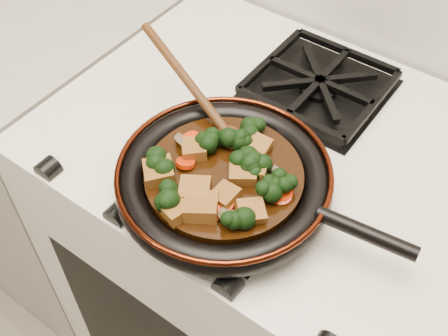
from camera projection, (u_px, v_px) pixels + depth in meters
The scene contains 37 objects.
stove at pixel (263, 273), 1.28m from camera, with size 0.76×0.60×0.90m, color white.
burner_grate_front at pixel (228, 182), 0.86m from camera, with size 0.23×0.23×0.03m, color black, non-canonical shape.
burner_grate_back at pixel (319, 85), 1.01m from camera, with size 0.23×0.23×0.03m, color black, non-canonical shape.
skillet at pixel (225, 180), 0.82m from camera, with size 0.44×0.32×0.05m.
braising_sauce at pixel (224, 177), 0.82m from camera, with size 0.23×0.23×0.02m, color black.
tofu_cube_0 at pixel (177, 211), 0.76m from camera, with size 0.04×0.03×0.02m, color brown.
tofu_cube_1 at pixel (226, 196), 0.77m from camera, with size 0.04×0.03×0.02m, color brown.
tofu_cube_2 at pixel (251, 212), 0.76m from camera, with size 0.04×0.03×0.02m, color brown.
tofu_cube_3 at pixel (201, 207), 0.76m from camera, with size 0.04×0.05×0.02m, color brown.
tofu_cube_4 at pixel (258, 147), 0.83m from camera, with size 0.04×0.03×0.02m, color brown.
tofu_cube_5 at pixel (195, 191), 0.78m from camera, with size 0.04×0.04×0.02m, color brown.
tofu_cube_6 at pixel (158, 171), 0.80m from camera, with size 0.03×0.04×0.02m, color brown.
tofu_cube_7 at pixel (159, 172), 0.80m from camera, with size 0.04×0.04×0.02m, color brown.
tofu_cube_8 at pixel (194, 149), 0.83m from camera, with size 0.04×0.04×0.02m, color brown.
tofu_cube_9 at pixel (253, 169), 0.80m from camera, with size 0.04×0.03×0.02m, color brown.
tofu_cube_10 at pixel (243, 173), 0.80m from camera, with size 0.04×0.04×0.02m, color brown.
broccoli_floret_0 at pixel (159, 167), 0.81m from camera, with size 0.06×0.06×0.05m, color black, non-canonical shape.
broccoli_floret_1 at pixel (246, 166), 0.81m from camera, with size 0.06×0.06×0.05m, color black, non-canonical shape.
broccoli_floret_2 at pixel (208, 141), 0.84m from camera, with size 0.06×0.06×0.05m, color black, non-canonical shape.
broccoli_floret_3 at pixel (278, 187), 0.78m from camera, with size 0.05×0.05×0.05m, color black, non-canonical shape.
broccoli_floret_4 at pixel (254, 131), 0.86m from camera, with size 0.06×0.06×0.05m, color black, non-canonical shape.
broccoli_floret_5 at pixel (252, 170), 0.80m from camera, with size 0.06×0.06×0.05m, color black, non-canonical shape.
broccoli_floret_6 at pixel (170, 198), 0.77m from camera, with size 0.06×0.06×0.05m, color black, non-canonical shape.
broccoli_floret_7 at pixel (238, 142), 0.84m from camera, with size 0.06×0.06×0.05m, color black, non-canonical shape.
broccoli_floret_8 at pixel (266, 189), 0.78m from camera, with size 0.06×0.06×0.06m, color black, non-canonical shape.
broccoli_floret_9 at pixel (233, 222), 0.74m from camera, with size 0.06×0.06×0.05m, color black, non-canonical shape.
carrot_coin_0 at pixel (224, 204), 0.77m from camera, with size 0.03×0.03×0.01m, color red.
carrot_coin_1 at pixel (185, 163), 0.82m from camera, with size 0.03×0.03×0.01m, color red.
carrot_coin_2 at pixel (191, 138), 0.85m from camera, with size 0.03×0.03×0.01m, color red.
carrot_coin_3 at pixel (282, 193), 0.78m from camera, with size 0.03×0.03×0.01m, color red.
carrot_coin_4 at pixel (211, 213), 0.76m from camera, with size 0.03×0.03×0.01m, color red.
carrot_coin_5 at pixel (281, 195), 0.78m from camera, with size 0.03×0.03×0.01m, color red.
mushroom_slice_0 at pixel (282, 173), 0.80m from camera, with size 0.03×0.03×0.01m, color brown.
mushroom_slice_1 at pixel (184, 141), 0.84m from camera, with size 0.03×0.03×0.01m, color brown.
mushroom_slice_2 at pixel (229, 217), 0.75m from camera, with size 0.03×0.03×0.01m, color brown.
mushroom_slice_3 at pixel (229, 217), 0.75m from camera, with size 0.03×0.03×0.01m, color brown.
wooden_spoon at pixel (204, 103), 0.87m from camera, with size 0.16×0.07×0.25m.
Camera 1 is at (0.31, 1.11, 1.58)m, focal length 45.00 mm.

